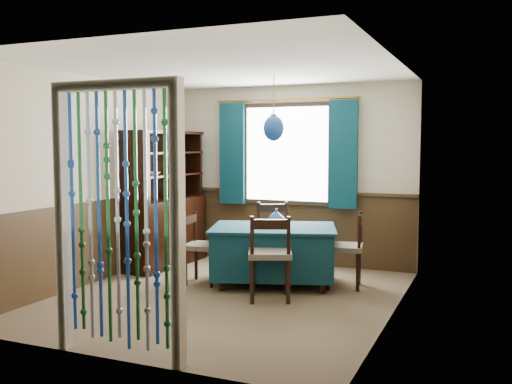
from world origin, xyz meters
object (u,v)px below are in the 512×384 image
at_px(pendant_lamp, 274,128).
at_px(vase_table, 276,218).
at_px(chair_far, 274,236).
at_px(chair_left, 201,246).
at_px(dining_table, 273,251).
at_px(chair_right, 347,248).
at_px(vase_sideboard, 178,191).
at_px(chair_near, 270,255).
at_px(bowl_shelf, 152,173).
at_px(sideboard, 164,220).

relative_size(pendant_lamp, vase_table, 4.23).
bearing_deg(chair_far, chair_left, 28.22).
bearing_deg(dining_table, chair_right, -3.46).
bearing_deg(vase_sideboard, chair_far, -4.07).
height_order(chair_near, bowl_shelf, bowl_shelf).
height_order(chair_right, vase_sideboard, vase_sideboard).
bearing_deg(vase_sideboard, sideboard, -101.72).
bearing_deg(sideboard, chair_near, -25.60).
xyz_separation_m(chair_far, chair_right, (1.07, -0.40, -0.02)).
height_order(dining_table, vase_sideboard, vase_sideboard).
relative_size(dining_table, chair_left, 2.00).
bearing_deg(sideboard, vase_sideboard, 81.10).
distance_m(chair_near, bowl_shelf, 2.25).
xyz_separation_m(bowl_shelf, vase_sideboard, (0.00, 0.65, -0.28)).
relative_size(dining_table, sideboard, 0.92).
relative_size(bowl_shelf, vase_sideboard, 1.21).
relative_size(chair_near, chair_right, 1.06).
height_order(chair_near, chair_far, chair_near).
xyz_separation_m(dining_table, chair_right, (0.84, 0.22, 0.06)).
height_order(vase_table, bowl_shelf, bowl_shelf).
xyz_separation_m(chair_right, vase_sideboard, (-2.59, 0.51, 0.55)).
height_order(dining_table, chair_near, chair_near).
distance_m(sideboard, bowl_shelf, 0.76).
bearing_deg(chair_near, dining_table, 85.82).
relative_size(chair_right, vase_sideboard, 5.04).
relative_size(chair_left, pendant_lamp, 1.10).
height_order(chair_far, chair_right, chair_far).
bearing_deg(bowl_shelf, vase_sideboard, 90.00).
height_order(chair_near, vase_table, chair_near).
xyz_separation_m(dining_table, bowl_shelf, (-1.75, 0.08, 0.89)).
distance_m(dining_table, chair_far, 0.66).
height_order(chair_right, vase_table, vase_table).
distance_m(chair_right, bowl_shelf, 2.72).
bearing_deg(chair_right, chair_left, 96.44).
relative_size(chair_right, sideboard, 0.47).
xyz_separation_m(vase_table, bowl_shelf, (-1.74, -0.05, 0.51)).
bearing_deg(chair_right, bowl_shelf, 82.91).
bearing_deg(dining_table, vase_sideboard, 139.50).
bearing_deg(bowl_shelf, pendant_lamp, -2.49).
xyz_separation_m(chair_right, sideboard, (-2.65, 0.22, 0.17)).
xyz_separation_m(chair_far, bowl_shelf, (-1.52, -0.54, 0.81)).
bearing_deg(chair_far, chair_right, 131.59).
bearing_deg(sideboard, chair_far, 9.43).
distance_m(bowl_shelf, vase_sideboard, 0.71).
xyz_separation_m(sideboard, vase_table, (1.80, -0.31, 0.16)).
bearing_deg(dining_table, chair_left, -179.09).
relative_size(chair_right, pendant_lamp, 1.14).
height_order(dining_table, chair_left, chair_left).
bearing_deg(chair_left, vase_table, 108.50).
xyz_separation_m(dining_table, chair_far, (-0.23, 0.62, 0.08)).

